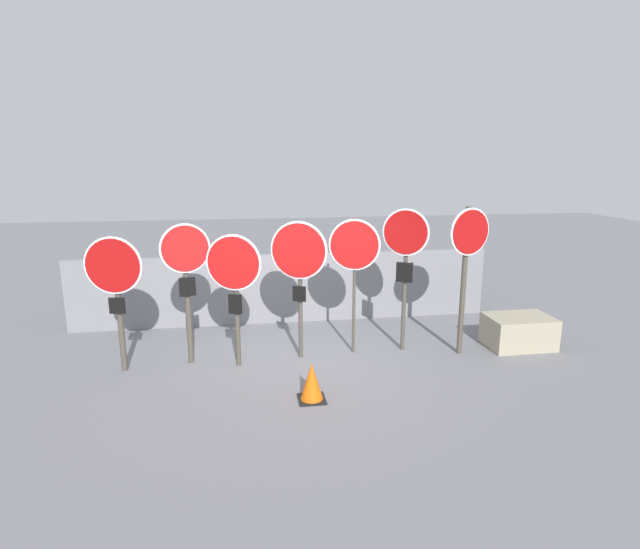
{
  "coord_description": "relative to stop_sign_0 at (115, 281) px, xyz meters",
  "views": [
    {
      "loc": [
        -0.8,
        -7.78,
        3.24
      ],
      "look_at": [
        0.41,
        0.0,
        1.41
      ],
      "focal_mm": 28.0,
      "sensor_mm": 36.0,
      "label": 1
    }
  ],
  "objects": [
    {
      "name": "ground_plane",
      "position": [
        2.72,
        0.15,
        -1.46
      ],
      "size": [
        40.0,
        40.0,
        0.0
      ],
      "primitive_type": "plane",
      "color": "slate"
    },
    {
      "name": "fence_back",
      "position": [
        2.72,
        2.05,
        -0.75
      ],
      "size": [
        8.35,
        0.12,
        1.4
      ],
      "color": "slate",
      "rests_on": "ground"
    },
    {
      "name": "stop_sign_0",
      "position": [
        0.0,
        0.0,
        0.0
      ],
      "size": [
        0.86,
        0.21,
        2.13
      ],
      "rotation": [
        0.0,
        0.0,
        -0.16
      ],
      "color": "#474238",
      "rests_on": "ground"
    },
    {
      "name": "stop_sign_1",
      "position": [
        1.02,
        0.17,
        0.11
      ],
      "size": [
        0.76,
        0.23,
        2.28
      ],
      "rotation": [
        0.0,
        0.0,
        0.25
      ],
      "color": "#474238",
      "rests_on": "ground"
    },
    {
      "name": "stop_sign_2",
      "position": [
        1.76,
        -0.07,
        0.04
      ],
      "size": [
        0.84,
        0.3,
        2.13
      ],
      "rotation": [
        0.0,
        0.0,
        -0.31
      ],
      "color": "#474238",
      "rests_on": "ground"
    },
    {
      "name": "stop_sign_3",
      "position": [
        2.79,
        0.12,
        0.2
      ],
      "size": [
        0.87,
        0.4,
        2.29
      ],
      "rotation": [
        0.0,
        0.0,
        -0.41
      ],
      "color": "#474238",
      "rests_on": "ground"
    },
    {
      "name": "stop_sign_4",
      "position": [
        3.71,
        0.2,
        0.3
      ],
      "size": [
        0.81,
        0.3,
        2.32
      ],
      "rotation": [
        0.0,
        0.0,
        -0.32
      ],
      "color": "#474238",
      "rests_on": "ground"
    },
    {
      "name": "stop_sign_5",
      "position": [
        4.57,
        0.19,
        0.32
      ],
      "size": [
        0.68,
        0.43,
        2.45
      ],
      "rotation": [
        0.0,
        0.0,
        -0.56
      ],
      "color": "#474238",
      "rests_on": "ground"
    },
    {
      "name": "stop_sign_6",
      "position": [
        5.51,
        -0.12,
        0.28
      ],
      "size": [
        0.75,
        0.25,
        2.5
      ],
      "rotation": [
        0.0,
        0.0,
        0.28
      ],
      "color": "#474238",
      "rests_on": "ground"
    },
    {
      "name": "traffic_cone_0",
      "position": [
        2.78,
        -1.38,
        -1.19
      ],
      "size": [
        0.37,
        0.37,
        0.54
      ],
      "color": "black",
      "rests_on": "ground"
    },
    {
      "name": "storage_crate",
      "position": [
        6.65,
        0.05,
        -1.18
      ],
      "size": [
        1.11,
        0.76,
        0.55
      ],
      "color": "#9E937A",
      "rests_on": "ground"
    }
  ]
}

